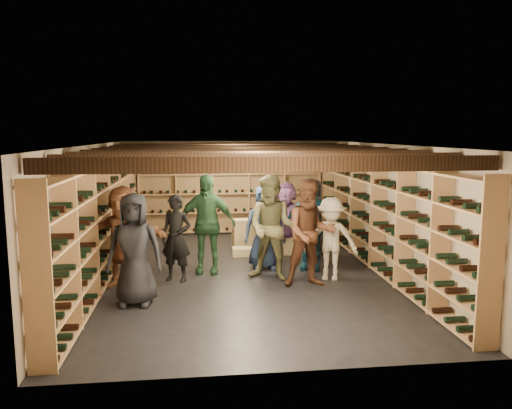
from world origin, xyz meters
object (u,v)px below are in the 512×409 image
(crate_stack_left, at_px, (244,234))
(person_0, at_px, (135,250))
(person_10, at_px, (206,224))
(crate_stack_right, at_px, (295,243))
(person_4, at_px, (310,225))
(person_6, at_px, (264,227))
(person_5, at_px, (123,236))
(person_2, at_px, (272,228))
(person_8, at_px, (310,233))
(person_1, at_px, (176,238))
(person_12, at_px, (311,216))
(person_3, at_px, (331,239))
(crate_loose, at_px, (244,252))
(person_11, at_px, (286,219))

(crate_stack_left, height_order, person_0, person_0)
(crate_stack_left, relative_size, person_10, 0.37)
(crate_stack_right, bearing_deg, person_4, -87.59)
(crate_stack_left, distance_m, person_4, 2.20)
(person_6, bearing_deg, person_4, -9.30)
(person_0, distance_m, person_5, 1.02)
(person_2, bearing_deg, person_8, -12.38)
(person_1, relative_size, person_12, 0.93)
(person_3, relative_size, person_4, 0.86)
(person_2, relative_size, person_6, 1.15)
(person_0, relative_size, person_8, 0.94)
(person_12, bearing_deg, person_0, -154.85)
(crate_loose, relative_size, person_2, 0.27)
(person_2, height_order, person_5, person_2)
(person_12, bearing_deg, person_1, -164.21)
(person_0, xyz_separation_m, person_11, (2.84, 2.87, -0.08))
(crate_loose, height_order, person_2, person_2)
(person_5, bearing_deg, person_0, -59.22)
(person_2, bearing_deg, person_1, -159.62)
(person_12, bearing_deg, person_6, -152.46)
(person_4, xyz_separation_m, person_5, (-3.41, -0.70, 0.01))
(crate_loose, relative_size, person_11, 0.32)
(crate_stack_right, xyz_separation_m, crate_loose, (-1.11, -0.00, -0.17))
(person_5, bearing_deg, crate_stack_right, 42.56)
(person_3, xyz_separation_m, person_4, (-0.22, 0.73, 0.12))
(person_0, bearing_deg, person_10, 62.74)
(person_0, height_order, person_8, person_8)
(person_1, xyz_separation_m, person_11, (2.26, 1.68, 0.01))
(person_1, height_order, person_4, person_4)
(person_4, distance_m, person_5, 3.48)
(person_3, xyz_separation_m, person_8, (-0.45, -0.32, 0.18))
(person_1, distance_m, person_6, 1.77)
(crate_stack_right, height_order, person_1, person_1)
(person_3, bearing_deg, person_8, -124.89)
(person_5, xyz_separation_m, person_8, (3.17, -0.34, 0.05))
(person_5, xyz_separation_m, person_11, (3.15, 1.90, -0.08))
(crate_loose, bearing_deg, person_5, -139.84)
(person_5, height_order, person_12, person_5)
(person_5, bearing_deg, crate_loose, 53.25)
(person_0, height_order, person_1, person_0)
(person_0, xyz_separation_m, person_6, (2.23, 1.80, -0.05))
(crate_loose, relative_size, person_1, 0.32)
(person_5, relative_size, person_10, 0.94)
(person_2, distance_m, person_10, 1.31)
(person_8, height_order, person_10, person_10)
(person_6, bearing_deg, person_1, -160.33)
(crate_stack_left, xyz_separation_m, person_2, (0.27, -2.44, 0.60))
(person_0, bearing_deg, person_6, 45.22)
(person_6, height_order, person_12, person_12)
(person_0, xyz_separation_m, person_3, (3.31, 0.95, -0.12))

